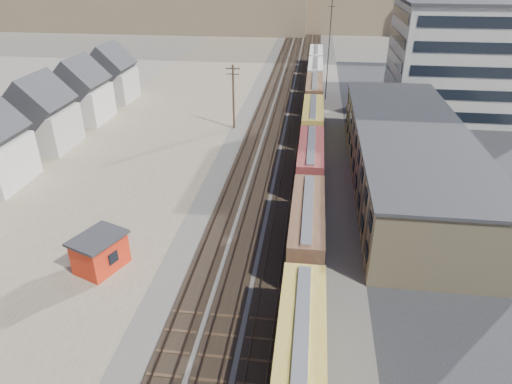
# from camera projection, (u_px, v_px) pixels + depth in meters

# --- Properties ---
(ground) EXTENTS (300.00, 300.00, 0.00)m
(ground) POSITION_uv_depth(u_px,v_px,m) (252.00, 319.00, 34.69)
(ground) COLOR #6B6356
(ground) RESTS_ON ground
(ballast_bed) EXTENTS (18.00, 200.00, 0.06)m
(ballast_bed) POSITION_uv_depth(u_px,v_px,m) (291.00, 115.00, 78.60)
(ballast_bed) COLOR #4C4742
(ballast_bed) RESTS_ON ground
(dirt_yard) EXTENTS (24.00, 180.00, 0.03)m
(dirt_yard) POSITION_uv_depth(u_px,v_px,m) (160.00, 129.00, 72.05)
(dirt_yard) COLOR #725D4E
(dirt_yard) RESTS_ON ground
(asphalt_lot) EXTENTS (26.00, 120.00, 0.04)m
(asphalt_lot) POSITION_uv_depth(u_px,v_px,m) (443.00, 155.00, 62.97)
(asphalt_lot) COLOR #232326
(asphalt_lot) RESTS_ON ground
(rail_tracks) EXTENTS (11.40, 200.00, 0.24)m
(rail_tracks) POSITION_uv_depth(u_px,v_px,m) (287.00, 114.00, 78.62)
(rail_tracks) COLOR black
(rail_tracks) RESTS_ON ground
(freight_train) EXTENTS (3.00, 119.74, 4.46)m
(freight_train) POSITION_uv_depth(u_px,v_px,m) (312.00, 136.00, 61.64)
(freight_train) COLOR black
(freight_train) RESTS_ON ground
(warehouse) EXTENTS (12.40, 40.40, 7.25)m
(warehouse) POSITION_uv_depth(u_px,v_px,m) (407.00, 156.00, 53.28)
(warehouse) COLOR tan
(warehouse) RESTS_ON ground
(office_tower) EXTENTS (22.60, 18.60, 18.45)m
(office_tower) POSITION_uv_depth(u_px,v_px,m) (463.00, 58.00, 75.53)
(office_tower) COLOR #9E998E
(office_tower) RESTS_ON ground
(utility_pole_north) EXTENTS (2.20, 0.32, 10.00)m
(utility_pole_north) POSITION_uv_depth(u_px,v_px,m) (233.00, 96.00, 70.07)
(utility_pole_north) COLOR #382619
(utility_pole_north) RESTS_ON ground
(radio_mast) EXTENTS (1.20, 0.16, 18.00)m
(radio_mast) POSITION_uv_depth(u_px,v_px,m) (329.00, 50.00, 82.48)
(radio_mast) COLOR black
(radio_mast) RESTS_ON ground
(townhouse_row) EXTENTS (8.15, 68.16, 10.47)m
(townhouse_row) POSITION_uv_depth(u_px,v_px,m) (15.00, 132.00, 58.44)
(townhouse_row) COLOR #B7B2A8
(townhouse_row) RESTS_ON ground
(maintenance_shed) EXTENTS (4.84, 5.40, 3.25)m
(maintenance_shed) POSITION_uv_depth(u_px,v_px,m) (100.00, 252.00, 39.64)
(maintenance_shed) COLOR red
(maintenance_shed) RESTS_ON ground
(parked_car_blue) EXTENTS (6.21, 4.80, 1.57)m
(parked_car_blue) POSITION_uv_depth(u_px,v_px,m) (455.00, 110.00, 78.23)
(parked_car_blue) COLOR #171D50
(parked_car_blue) RESTS_ON ground
(parked_car_far) EXTENTS (2.90, 4.55, 1.44)m
(parked_car_far) POSITION_uv_depth(u_px,v_px,m) (456.00, 104.00, 81.53)
(parked_car_far) COLOR white
(parked_car_far) RESTS_ON ground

